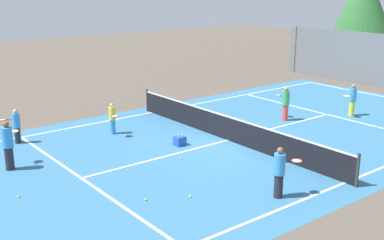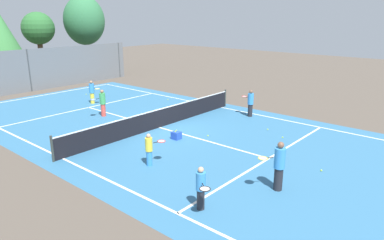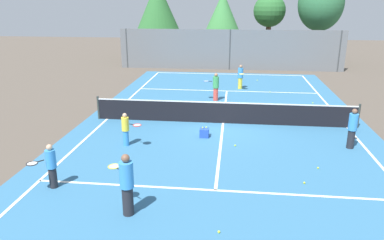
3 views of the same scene
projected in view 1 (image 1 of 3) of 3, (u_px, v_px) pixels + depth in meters
The scene contains 19 objects.
ground_plane at pixel (228, 140), 19.58m from camera, with size 80.00×80.00×0.00m, color brown.
court_surface at pixel (228, 140), 19.58m from camera, with size 13.00×25.00×0.01m.
tennis_net at pixel (228, 128), 19.44m from camera, with size 11.90×0.10×1.10m.
tree_1 at pixel (364, 1), 34.92m from camera, with size 4.32×4.32×7.20m.
player_0 at pixel (352, 100), 22.99m from camera, with size 0.41×0.90×1.52m.
player_1 at pixel (8, 145), 16.30m from camera, with size 0.86×0.79×1.71m.
player_2 at pixel (112, 118), 20.24m from camera, with size 0.86×0.52×1.31m.
player_3 at pixel (280, 172), 14.18m from camera, with size 0.55×0.91×1.56m.
player_4 at pixel (16, 126), 19.04m from camera, with size 0.72×0.81×1.39m.
player_5 at pixel (285, 103), 22.20m from camera, with size 0.92×0.44×1.56m.
ball_crate at pixel (180, 141), 18.95m from camera, with size 0.37×0.39×0.43m.
tennis_ball_1 at pixel (181, 158), 17.49m from camera, with size 0.07×0.07×0.07m, color #CCE533.
tennis_ball_2 at pixel (190, 196), 14.37m from camera, with size 0.07×0.07×0.07m, color #CCE533.
tennis_ball_3 at pixel (204, 102), 25.67m from camera, with size 0.07×0.07×0.07m, color #CCE533.
tennis_ball_4 at pixel (19, 196), 14.37m from camera, with size 0.07×0.07×0.07m, color #CCE533.
tennis_ball_5 at pixel (239, 137), 19.92m from camera, with size 0.07×0.07×0.07m, color #CCE533.
tennis_ball_6 at pixel (376, 127), 21.33m from camera, with size 0.07×0.07×0.07m, color #CCE533.
tennis_ball_7 at pixel (146, 199), 14.18m from camera, with size 0.07×0.07×0.07m, color #CCE533.
tennis_ball_10 at pixel (260, 124), 21.75m from camera, with size 0.07×0.07×0.07m, color #CCE533.
Camera 1 is at (13.75, -12.64, 6.11)m, focal length 45.67 mm.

